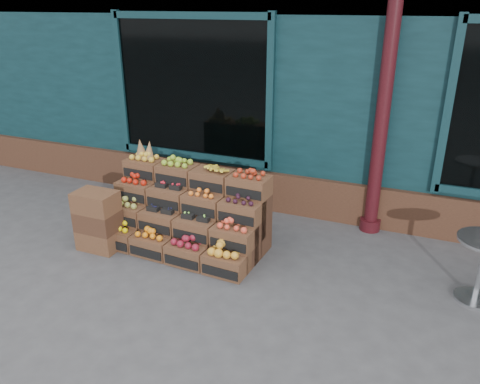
% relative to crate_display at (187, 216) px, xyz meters
% --- Properties ---
extents(ground, '(60.00, 60.00, 0.00)m').
position_rel_crate_display_xyz_m(ground, '(0.94, -0.70, -0.40)').
color(ground, '#444446').
rests_on(ground, ground).
extents(shop_facade, '(12.00, 6.24, 4.80)m').
position_rel_crate_display_xyz_m(shop_facade, '(0.94, 4.41, 2.00)').
color(shop_facade, '#0E2A2F').
rests_on(shop_facade, ground).
extents(crate_display, '(2.09, 1.09, 1.28)m').
position_rel_crate_display_xyz_m(crate_display, '(0.00, 0.00, 0.00)').
color(crate_display, brown).
rests_on(crate_display, ground).
extents(spare_crates, '(0.52, 0.36, 0.78)m').
position_rel_crate_display_xyz_m(spare_crates, '(-0.98, -0.54, -0.01)').
color(spare_crates, brown).
rests_on(spare_crates, ground).
extents(shopkeeper, '(0.74, 0.55, 1.86)m').
position_rel_crate_display_xyz_m(shopkeeper, '(-0.45, 2.03, 0.54)').
color(shopkeeper, '#154B18').
rests_on(shopkeeper, ground).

